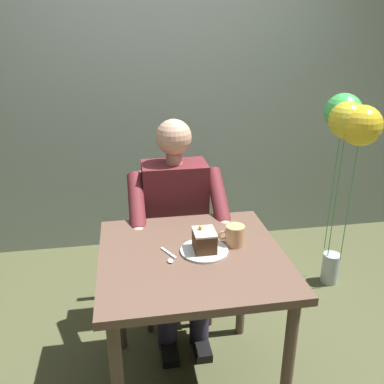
% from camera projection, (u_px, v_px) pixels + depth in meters
% --- Properties ---
extents(ground_plane, '(14.00, 14.00, 0.00)m').
position_uv_depth(ground_plane, '(192.00, 384.00, 2.04)').
color(ground_plane, '#515433').
extents(cafe_rear_panel, '(6.40, 0.12, 3.00)m').
position_uv_depth(cafe_rear_panel, '(156.00, 55.00, 2.95)').
color(cafe_rear_panel, '#9EABA9').
rests_on(cafe_rear_panel, ground).
extents(dining_table, '(0.81, 0.78, 0.76)m').
position_uv_depth(dining_table, '(192.00, 275.00, 1.80)').
color(dining_table, brown).
rests_on(dining_table, ground).
extents(chair, '(0.42, 0.42, 0.88)m').
position_uv_depth(chair, '(174.00, 237.00, 2.49)').
color(chair, brown).
rests_on(chair, ground).
extents(seated_person, '(0.53, 0.58, 1.23)m').
position_uv_depth(seated_person, '(177.00, 227.00, 2.27)').
color(seated_person, maroon).
rests_on(seated_person, ground).
extents(dessert_plate, '(0.21, 0.21, 0.01)m').
position_uv_depth(dessert_plate, '(204.00, 250.00, 1.77)').
color(dessert_plate, white).
rests_on(dessert_plate, dining_table).
extents(cake_slice, '(0.10, 0.12, 0.11)m').
position_uv_depth(cake_slice, '(204.00, 240.00, 1.75)').
color(cake_slice, '#50321B').
rests_on(cake_slice, dessert_plate).
extents(coffee_cup, '(0.12, 0.09, 0.09)m').
position_uv_depth(coffee_cup, '(235.00, 235.00, 1.81)').
color(coffee_cup, tan).
rests_on(coffee_cup, dining_table).
extents(dessert_spoon, '(0.06, 0.14, 0.01)m').
position_uv_depth(dessert_spoon, '(169.00, 257.00, 1.72)').
color(dessert_spoon, silver).
rests_on(dessert_spoon, dining_table).
extents(balloon_display, '(0.30, 0.40, 1.31)m').
position_uv_depth(balloon_display, '(349.00, 132.00, 2.47)').
color(balloon_display, '#B2C1C6').
rests_on(balloon_display, ground).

